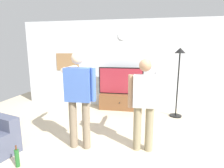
% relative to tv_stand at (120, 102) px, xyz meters
% --- Properties ---
extents(ground_plane, '(8.40, 8.40, 0.00)m').
position_rel_tv_stand_xyz_m(ground_plane, '(-0.03, -2.60, -0.23)').
color(ground_plane, beige).
extents(back_wall, '(6.40, 0.10, 2.70)m').
position_rel_tv_stand_xyz_m(back_wall, '(-0.03, 0.35, 1.12)').
color(back_wall, silver).
rests_on(back_wall, ground_plane).
extents(tv_stand, '(1.26, 0.46, 0.47)m').
position_rel_tv_stand_xyz_m(tv_stand, '(0.00, 0.00, 0.00)').
color(tv_stand, brown).
rests_on(tv_stand, ground_plane).
extents(television, '(1.34, 0.07, 0.81)m').
position_rel_tv_stand_xyz_m(television, '(-0.00, 0.05, 0.64)').
color(television, black).
rests_on(television, tv_stand).
extents(wall_clock, '(0.24, 0.03, 0.24)m').
position_rel_tv_stand_xyz_m(wall_clock, '(0.00, 0.29, 1.98)').
color(wall_clock, white).
extents(framed_picture, '(0.77, 0.04, 0.55)m').
position_rel_tv_stand_xyz_m(framed_picture, '(-1.79, 0.30, 1.18)').
color(framed_picture, '#997047').
extents(floor_lamp, '(0.32, 0.32, 1.85)m').
position_rel_tv_stand_xyz_m(floor_lamp, '(1.57, -0.35, 1.09)').
color(floor_lamp, black).
rests_on(floor_lamp, ground_plane).
extents(person_standing_nearer_lamp, '(0.63, 0.78, 1.76)m').
position_rel_tv_stand_xyz_m(person_standing_nearer_lamp, '(-0.47, -2.28, 0.78)').
color(person_standing_nearer_lamp, '#7A6B56').
rests_on(person_standing_nearer_lamp, ground_plane).
extents(person_standing_nearer_couch, '(0.56, 0.78, 1.64)m').
position_rel_tv_stand_xyz_m(person_standing_nearer_couch, '(0.68, -2.16, 0.69)').
color(person_standing_nearer_couch, gray).
rests_on(person_standing_nearer_couch, ground_plane).
extents(beverage_bottle, '(0.07, 0.07, 0.35)m').
position_rel_tv_stand_xyz_m(beverage_bottle, '(-1.24, -3.00, -0.09)').
color(beverage_bottle, '#1E5923').
rests_on(beverage_bottle, ground_plane).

